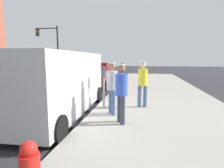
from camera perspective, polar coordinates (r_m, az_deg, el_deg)
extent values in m
plane|color=#2D2D33|center=(6.78, -14.78, -9.05)|extent=(80.00, 80.00, 0.00)
cube|color=#9E998E|center=(6.22, 16.53, -9.97)|extent=(5.00, 32.00, 0.15)
cylinder|color=gray|center=(6.62, -2.56, -2.72)|extent=(0.07, 0.07, 1.15)
cube|color=#4C4C51|center=(6.53, -2.60, 3.46)|extent=(0.14, 0.18, 0.28)
sphere|color=#47474C|center=(6.51, -2.61, 4.95)|extent=(0.12, 0.12, 0.12)
cylinder|color=gray|center=(11.99, 3.08, 2.12)|extent=(0.07, 0.07, 1.15)
cube|color=#4C4C51|center=(11.94, 3.10, 5.54)|extent=(0.14, 0.18, 0.28)
sphere|color=#47474C|center=(11.93, 3.11, 6.35)|extent=(0.12, 0.12, 0.12)
cylinder|color=#4C608C|center=(6.96, 10.28, -3.74)|extent=(0.14, 0.14, 0.81)
cylinder|color=#4C608C|center=(6.89, 8.54, -3.81)|extent=(0.14, 0.14, 0.81)
cylinder|color=yellow|center=(6.82, 9.55, 2.08)|extent=(0.34, 0.34, 0.61)
sphere|color=beige|center=(6.78, 9.64, 5.81)|extent=(0.22, 0.22, 0.22)
cylinder|color=silver|center=(6.78, 9.66, 6.74)|extent=(0.21, 0.21, 0.04)
cylinder|color=#383D47|center=(5.06, 3.34, -8.21)|extent=(0.14, 0.14, 0.79)
cylinder|color=#383D47|center=(5.26, 2.39, -7.58)|extent=(0.14, 0.14, 0.79)
cylinder|color=blue|center=(5.01, 2.91, -0.24)|extent=(0.34, 0.34, 0.59)
sphere|color=#8C6647|center=(4.97, 2.95, 4.73)|extent=(0.21, 0.21, 0.21)
cylinder|color=silver|center=(4.96, 2.96, 5.97)|extent=(0.20, 0.20, 0.04)
cylinder|color=#4C608C|center=(5.85, 0.44, -5.88)|extent=(0.14, 0.14, 0.81)
cylinder|color=#4C608C|center=(6.05, -0.38, -5.42)|extent=(0.14, 0.14, 0.81)
cylinder|color=#B7B7B7|center=(5.82, 0.02, 1.12)|extent=(0.34, 0.34, 0.61)
sphere|color=#8C6647|center=(5.79, 0.02, 5.47)|extent=(0.22, 0.22, 0.22)
cylinder|color=silver|center=(5.78, 0.02, 6.55)|extent=(0.21, 0.21, 0.04)
cube|color=#BCBCC1|center=(6.50, -16.74, 0.70)|extent=(2.15, 5.25, 1.96)
cube|color=black|center=(4.38, -30.52, 1.68)|extent=(1.84, 0.13, 0.88)
cylinder|color=black|center=(4.50, -16.27, -13.42)|extent=(0.24, 0.69, 0.68)
cylinder|color=black|center=(8.26, -4.45, -3.30)|extent=(0.24, 0.69, 0.68)
cylinder|color=black|center=(8.86, -16.54, -2.83)|extent=(0.24, 0.69, 0.68)
cube|color=maroon|center=(12.76, -4.59, 1.94)|extent=(1.86, 4.42, 0.89)
cube|color=maroon|center=(12.92, -4.39, 5.32)|extent=(1.62, 1.99, 0.60)
cylinder|color=black|center=(11.02, -2.28, -0.63)|extent=(0.23, 0.60, 0.60)
cylinder|color=black|center=(11.49, -10.72, -0.41)|extent=(0.23, 0.60, 0.60)
cylinder|color=black|center=(14.24, 0.39, 1.35)|extent=(0.23, 0.60, 0.60)
cylinder|color=black|center=(14.60, -6.30, 1.47)|extent=(0.23, 0.60, 0.60)
cylinder|color=black|center=(20.06, -16.45, 9.56)|extent=(0.16, 0.16, 5.20)
cylinder|color=black|center=(20.82, -19.80, 15.99)|extent=(2.40, 0.10, 0.10)
cube|color=black|center=(21.28, -22.18, 14.74)|extent=(0.24, 0.32, 0.80)
sphere|color=red|center=(21.17, -22.47, 15.44)|extent=(0.17, 0.17, 0.17)
sphere|color=yellow|center=(21.13, -22.43, 14.77)|extent=(0.17, 0.17, 0.17)
sphere|color=green|center=(21.10, -22.39, 14.10)|extent=(0.17, 0.17, 0.17)
sphere|color=red|center=(2.46, -24.54, -18.00)|extent=(0.20, 0.20, 0.20)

